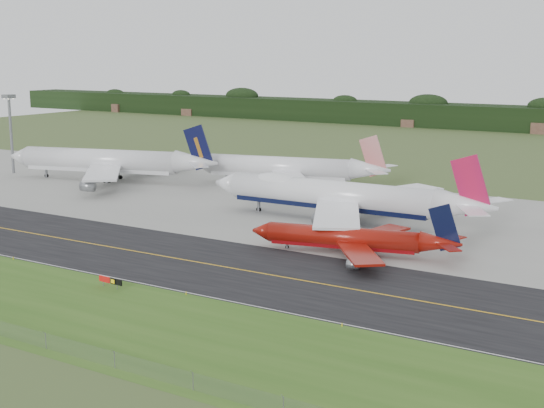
{
  "coord_description": "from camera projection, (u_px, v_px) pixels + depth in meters",
  "views": [
    {
      "loc": [
        79.68,
        -112.52,
        37.94
      ],
      "look_at": [
        -1.85,
        22.0,
        6.6
      ],
      "focal_mm": 50.0,
      "sensor_mm": 36.0,
      "label": 1
    }
  ],
  "objects": [
    {
      "name": "jet_navy_gold",
      "position": [
        112.0,
        162.0,
        228.24
      ],
      "size": [
        68.4,
        58.36,
        17.88
      ],
      "color": "white",
      "rests_on": "ground"
    },
    {
      "name": "taxiway_sign",
      "position": [
        110.0,
        281.0,
        124.51
      ],
      "size": [
        5.22,
        0.53,
        1.74
      ],
      "color": "slate",
      "rests_on": "ground"
    },
    {
      "name": "taxiway",
      "position": [
        207.0,
        264.0,
        138.93
      ],
      "size": [
        400.0,
        32.0,
        0.02
      ],
      "primitive_type": "cube",
      "color": "black",
      "rests_on": "ground"
    },
    {
      "name": "jet_star_tail",
      "position": [
        289.0,
        168.0,
        219.39
      ],
      "size": [
        59.46,
        48.91,
        15.8
      ],
      "color": "white",
      "rests_on": "ground"
    },
    {
      "name": "taxiway_centreline",
      "position": [
        207.0,
        264.0,
        138.92
      ],
      "size": [
        400.0,
        0.4,
        0.0
      ],
      "primitive_type": "cube",
      "color": "gold",
      "rests_on": "taxiway"
    },
    {
      "name": "ground",
      "position": [
        220.0,
        259.0,
        142.28
      ],
      "size": [
        600.0,
        600.0,
        0.0
      ],
      "primitive_type": "plane",
      "color": "#415025",
      "rests_on": "ground"
    },
    {
      "name": "floodlight_mast",
      "position": [
        10.0,
        119.0,
        240.95
      ],
      "size": [
        3.13,
        3.13,
        25.2
      ],
      "color": "slate",
      "rests_on": "ground"
    },
    {
      "name": "perimeter_fence",
      "position": [
        14.0,
        332.0,
        101.81
      ],
      "size": [
        320.0,
        0.1,
        320.0
      ],
      "color": "slate",
      "rests_on": "ground"
    },
    {
      "name": "horizon_treeline",
      "position": [
        541.0,
        121.0,
        370.83
      ],
      "size": [
        700.0,
        25.0,
        12.0
      ],
      "color": "black",
      "rests_on": "ground"
    },
    {
      "name": "edge_marker_center",
      "position": [
        186.0,
        293.0,
        121.07
      ],
      "size": [
        0.16,
        0.16,
        0.5
      ],
      "primitive_type": "cylinder",
      "color": "yellow",
      "rests_on": "ground"
    },
    {
      "name": "edge_marker_right",
      "position": [
        342.0,
        325.0,
        106.99
      ],
      "size": [
        0.16,
        0.16,
        0.5
      ],
      "primitive_type": "cylinder",
      "color": "yellow",
      "rests_on": "ground"
    },
    {
      "name": "jet_red_737",
      "position": [
        354.0,
        239.0,
        144.85
      ],
      "size": [
        40.75,
        32.68,
        11.08
      ],
      "color": "maroon",
      "rests_on": "ground"
    },
    {
      "name": "grass_verge",
      "position": [
        85.0,
        312.0,
        112.93
      ],
      "size": [
        400.0,
        30.0,
        0.01
      ],
      "primitive_type": "cube",
      "color": "#305719",
      "rests_on": "ground"
    },
    {
      "name": "jet_ba_747",
      "position": [
        340.0,
        196.0,
        172.87
      ],
      "size": [
        70.08,
        58.21,
        17.66
      ],
      "color": "white",
      "rests_on": "ground"
    },
    {
      "name": "apron",
      "position": [
        340.0,
        211.0,
        185.06
      ],
      "size": [
        400.0,
        78.0,
        0.01
      ],
      "primitive_type": "cube",
      "color": "gray",
      "rests_on": "ground"
    },
    {
      "name": "edge_marker_left",
      "position": [
        13.0,
        258.0,
        141.74
      ],
      "size": [
        0.16,
        0.16,
        0.5
      ],
      "primitive_type": "cylinder",
      "color": "yellow",
      "rests_on": "ground"
    },
    {
      "name": "taxiway_edge_line",
      "position": [
        152.0,
        285.0,
        125.92
      ],
      "size": [
        400.0,
        0.25,
        0.0
      ],
      "primitive_type": "cube",
      "color": "silver",
      "rests_on": "taxiway"
    }
  ]
}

